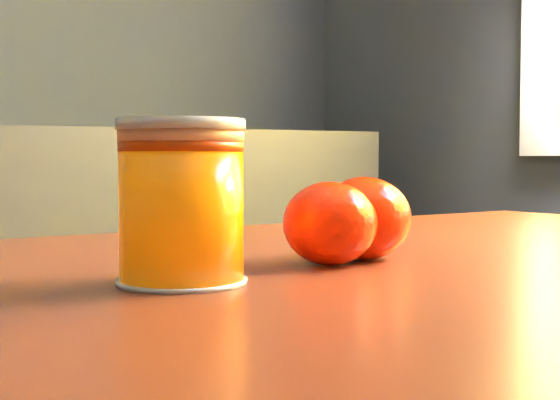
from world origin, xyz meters
name	(u,v)px	position (x,y,z in m)	size (l,w,h in m)	color
table	(438,392)	(0.89, 0.00, 0.66)	(1.11, 0.86, 0.76)	maroon
juice_glass	(182,203)	(0.69, -0.02, 0.81)	(0.08, 0.08, 0.10)	orange
orange_front	(330,223)	(0.81, 0.02, 0.79)	(0.07, 0.07, 0.06)	#F52804
orange_back	(364,218)	(0.85, 0.03, 0.79)	(0.07, 0.07, 0.06)	#F52804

